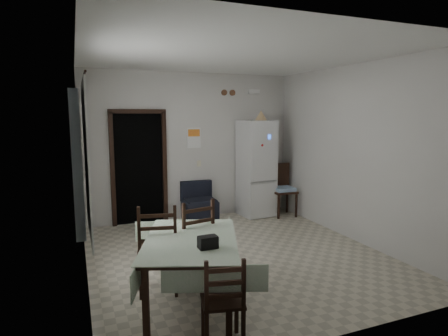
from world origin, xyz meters
name	(u,v)px	position (x,y,z in m)	size (l,w,h in m)	color
ground	(236,255)	(0.00, 0.00, 0.00)	(4.50, 4.50, 0.00)	#ADA58D
ceiling	(237,55)	(0.00, 0.00, 2.90)	(4.20, 4.50, 0.02)	white
wall_back	(191,146)	(0.00, 2.25, 1.45)	(4.20, 0.02, 2.90)	beige
wall_front	(339,187)	(0.00, -2.25, 1.45)	(4.20, 0.02, 2.90)	beige
wall_left	(81,166)	(-2.10, 0.00, 1.45)	(0.02, 4.50, 2.90)	beige
wall_right	(353,153)	(2.10, 0.00, 1.45)	(0.02, 4.50, 2.90)	beige
doorway	(137,167)	(-1.05, 2.45, 1.06)	(1.06, 0.52, 2.22)	black
window_recess	(77,160)	(-2.15, -0.20, 1.55)	(0.10, 1.20, 1.60)	silver
curtain	(87,160)	(-2.04, -0.20, 1.55)	(0.02, 1.45, 1.85)	silver
curtain_rod	(83,78)	(-2.03, -0.20, 2.50)	(0.02, 0.02, 1.60)	black
calendar	(194,138)	(0.05, 2.24, 1.62)	(0.28, 0.02, 0.40)	white
calendar_image	(194,133)	(0.05, 2.23, 1.72)	(0.24, 0.01, 0.14)	orange
light_switch	(199,163)	(0.15, 2.24, 1.10)	(0.08, 0.02, 0.12)	beige
vent_left	(224,93)	(0.70, 2.23, 2.52)	(0.12, 0.12, 0.03)	brown
vent_right	(232,93)	(0.88, 2.23, 2.52)	(0.12, 0.12, 0.03)	brown
emergency_light	(254,92)	(1.35, 2.21, 2.55)	(0.25, 0.07, 0.09)	white
fridge	(256,168)	(1.29, 1.93, 0.98)	(0.64, 0.64, 1.96)	silver
tan_cone	(261,115)	(1.33, 1.84, 2.06)	(0.24, 0.24, 0.20)	tan
navy_seat	(200,202)	(0.06, 1.93, 0.38)	(0.63, 0.61, 0.76)	black
corner_chair	(283,190)	(1.78, 1.66, 0.54)	(0.46, 0.46, 1.07)	black
dining_table	(191,272)	(-1.06, -1.18, 0.38)	(0.97, 1.47, 0.77)	#B2C6AA
black_bag	(208,242)	(-0.98, -1.52, 0.83)	(0.19, 0.11, 0.12)	black
dining_chair_far_left	(158,247)	(-1.31, -0.68, 0.54)	(0.46, 0.46, 1.08)	black
dining_chair_far_right	(191,240)	(-0.88, -0.58, 0.54)	(0.46, 0.46, 1.07)	black
dining_chair_near_head	(222,299)	(-1.00, -1.96, 0.44)	(0.37, 0.37, 0.87)	black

